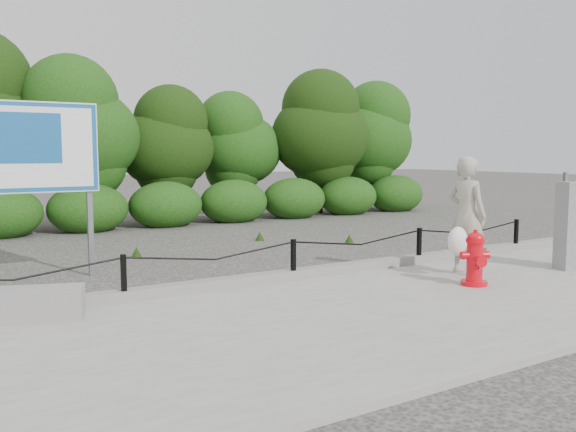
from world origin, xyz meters
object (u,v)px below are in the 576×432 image
(fire_hydrant, at_px, (475,259))
(advertising_sign, at_px, (40,156))
(concrete_block, at_px, (31,304))
(utility_cabinet, at_px, (574,225))
(pedestrian, at_px, (466,217))

(fire_hydrant, xyz_separation_m, advertising_sign, (-5.00, 3.86, 1.44))
(concrete_block, bearing_deg, advertising_sign, 76.50)
(concrete_block, bearing_deg, utility_cabinet, -10.10)
(fire_hydrant, height_order, advertising_sign, advertising_sign)
(concrete_block, height_order, utility_cabinet, utility_cabinet)
(pedestrian, distance_m, advertising_sign, 6.45)
(utility_cabinet, relative_size, advertising_sign, 0.57)
(fire_hydrant, bearing_deg, utility_cabinet, 23.54)
(pedestrian, bearing_deg, utility_cabinet, -113.13)
(utility_cabinet, bearing_deg, advertising_sign, 167.50)
(fire_hydrant, xyz_separation_m, utility_cabinet, (2.29, 0.00, 0.32))
(fire_hydrant, xyz_separation_m, concrete_block, (-5.58, 1.40, -0.20))
(fire_hydrant, xyz_separation_m, pedestrian, (0.50, 0.63, 0.50))
(concrete_block, distance_m, advertising_sign, 3.00)
(fire_hydrant, distance_m, utility_cabinet, 2.31)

